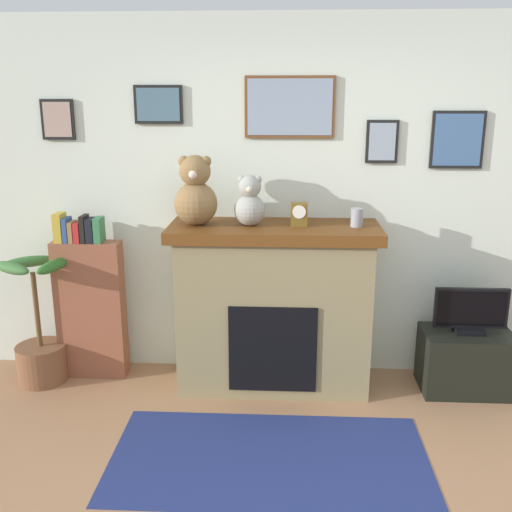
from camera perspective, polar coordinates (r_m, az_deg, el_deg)
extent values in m
cube|color=silver|center=(4.31, 4.68, 5.35)|extent=(5.20, 0.12, 2.60)
cube|color=brown|center=(4.17, 3.33, 14.33)|extent=(0.63, 0.02, 0.42)
cube|color=#8597AE|center=(4.16, 3.33, 14.33)|extent=(0.59, 0.00, 0.38)
cube|color=black|center=(4.26, -9.52, 14.40)|extent=(0.34, 0.02, 0.26)
cube|color=#466879|center=(4.25, -9.55, 14.39)|extent=(0.30, 0.00, 0.22)
cube|color=black|center=(4.48, -18.81, 12.52)|extent=(0.24, 0.02, 0.28)
cube|color=tan|center=(4.47, -18.86, 12.51)|extent=(0.20, 0.00, 0.24)
cube|color=black|center=(4.34, 19.09, 10.68)|extent=(0.36, 0.02, 0.39)
cube|color=#3F6391|center=(4.33, 19.13, 10.67)|extent=(0.32, 0.00, 0.35)
cube|color=black|center=(4.23, 12.22, 10.87)|extent=(0.22, 0.02, 0.30)
cube|color=#8E9EAE|center=(4.22, 12.24, 10.86)|extent=(0.18, 0.00, 0.26)
cube|color=#877A53|center=(4.19, 1.74, -5.47)|extent=(1.33, 0.53, 1.11)
cube|color=brown|center=(4.02, 1.81, 2.48)|extent=(1.45, 0.59, 0.08)
cube|color=black|center=(4.01, 1.63, -9.12)|extent=(0.60, 0.02, 0.61)
cube|color=brown|center=(4.50, -15.83, -5.08)|extent=(0.49, 0.16, 1.04)
cube|color=gold|center=(4.39, -18.61, 2.67)|extent=(0.06, 0.13, 0.21)
cube|color=#2D4C88|center=(4.37, -17.96, 2.46)|extent=(0.03, 0.13, 0.17)
cube|color=olive|center=(4.36, -17.47, 2.30)|extent=(0.03, 0.13, 0.15)
cube|color=red|center=(4.35, -16.94, 2.27)|extent=(0.04, 0.13, 0.14)
cube|color=black|center=(4.33, -16.42, 2.58)|extent=(0.03, 0.13, 0.19)
cube|color=black|center=(4.32, -15.79, 2.44)|extent=(0.05, 0.13, 0.17)
cube|color=#347447|center=(4.30, -15.09, 2.49)|extent=(0.05, 0.13, 0.18)
cylinder|color=brown|center=(4.66, -20.16, -9.77)|extent=(0.36, 0.36, 0.28)
cylinder|color=brown|center=(4.51, -20.65, -4.92)|extent=(0.04, 0.04, 0.56)
ellipsoid|color=#2D6625|center=(4.30, -19.16, -0.90)|extent=(0.18, 0.37, 0.08)
ellipsoid|color=#346931|center=(4.61, -21.22, -0.50)|extent=(0.37, 0.26, 0.08)
ellipsoid|color=#376731|center=(4.32, -22.79, -1.09)|extent=(0.36, 0.27, 0.08)
cube|color=black|center=(4.49, 19.80, -9.64)|extent=(0.62, 0.40, 0.44)
cube|color=black|center=(4.39, 20.08, -6.80)|extent=(0.20, 0.14, 0.04)
cube|color=black|center=(4.34, 20.28, -4.78)|extent=(0.51, 0.03, 0.29)
cube|color=black|center=(4.32, 20.34, -4.86)|extent=(0.47, 0.00, 0.25)
cube|color=navy|center=(3.61, 1.31, -19.13)|extent=(1.86, 0.96, 0.01)
cylinder|color=gray|center=(4.01, 9.83, 3.72)|extent=(0.08, 0.08, 0.12)
cube|color=brown|center=(3.98, 4.22, 4.07)|extent=(0.11, 0.08, 0.16)
cylinder|color=white|center=(3.93, 4.24, 4.31)|extent=(0.09, 0.01, 0.09)
sphere|color=olive|center=(4.01, -5.90, 5.12)|extent=(0.30, 0.30, 0.30)
sphere|color=olive|center=(3.97, -5.98, 8.27)|extent=(0.21, 0.21, 0.21)
sphere|color=olive|center=(3.98, -7.08, 9.17)|extent=(0.07, 0.07, 0.07)
sphere|color=olive|center=(3.96, -4.93, 9.20)|extent=(0.07, 0.07, 0.07)
sphere|color=beige|center=(3.89, -6.17, 7.96)|extent=(0.06, 0.06, 0.06)
sphere|color=#9B9C93|center=(3.98, -0.60, 4.51)|extent=(0.21, 0.21, 0.21)
sphere|color=#9B9C93|center=(3.95, -0.61, 6.81)|extent=(0.15, 0.15, 0.15)
sphere|color=#9B9C93|center=(3.95, -1.40, 7.48)|extent=(0.05, 0.05, 0.05)
sphere|color=#9B9C93|center=(3.94, 0.18, 7.47)|extent=(0.05, 0.05, 0.05)
sphere|color=beige|center=(3.89, -0.67, 6.56)|extent=(0.05, 0.05, 0.05)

